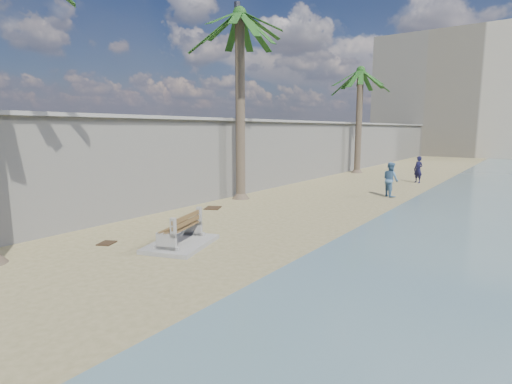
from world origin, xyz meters
The scene contains 12 objects.
ground_plane centered at (0.00, 0.00, 0.00)m, with size 140.00×140.00×0.00m, color #8E8057.
seawall centered at (-5.20, 20.00, 1.75)m, with size 0.45×70.00×3.50m, color gray.
wall_cap centered at (-5.20, 20.00, 3.55)m, with size 0.80×70.00×0.12m, color gray.
end_building centered at (-2.00, 52.00, 7.00)m, with size 18.00×12.00×14.00m, color #B7AA93.
bench_far centered at (-1.15, 4.40, 0.37)m, with size 1.96×2.38×0.86m.
palm_mid centered at (-4.34, 11.20, 7.83)m, with size 5.00×5.00×8.85m.
palm_back centered at (-4.14, 24.63, 7.03)m, with size 5.00×5.00×8.04m.
streetlight centered at (-5.10, 12.00, 6.64)m, with size 0.28×0.28×5.12m.
person_a centered at (0.80, 21.53, 0.89)m, with size 0.65×0.44×1.79m, color #131334.
person_b centered at (0.99, 15.68, 0.90)m, with size 0.86×0.67×1.79m, color #466B91.
debris_c centered at (-3.89, 8.78, 0.01)m, with size 0.71×0.57×0.03m, color #382616.
debris_d centered at (-2.96, 3.36, 0.01)m, with size 0.47×0.38×0.03m, color #382616.
Camera 1 is at (6.57, -2.91, 3.13)m, focal length 28.00 mm.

